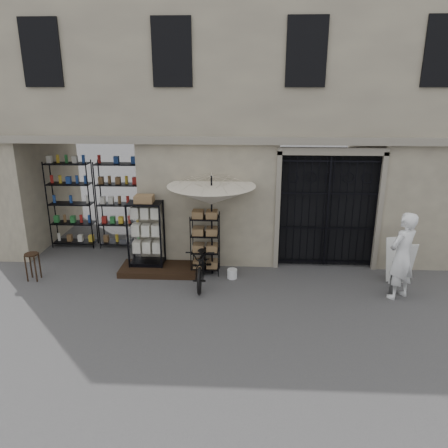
# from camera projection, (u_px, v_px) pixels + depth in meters

# --- Properties ---
(ground) EXTENTS (80.00, 80.00, 0.00)m
(ground) POSITION_uv_depth(u_px,v_px,m) (258.00, 304.00, 9.42)
(ground) COLOR black
(ground) RESTS_ON ground
(main_building) EXTENTS (14.00, 4.00, 9.00)m
(main_building) POSITION_uv_depth(u_px,v_px,m) (258.00, 84.00, 11.82)
(main_building) COLOR gray
(main_building) RESTS_ON ground
(shop_recess) EXTENTS (3.00, 1.70, 3.00)m
(shop_recess) POSITION_uv_depth(u_px,v_px,m) (90.00, 201.00, 11.83)
(shop_recess) COLOR black
(shop_recess) RESTS_ON ground
(shop_shelving) EXTENTS (2.70, 0.50, 2.50)m
(shop_shelving) POSITION_uv_depth(u_px,v_px,m) (96.00, 205.00, 12.38)
(shop_shelving) COLOR black
(shop_shelving) RESTS_ON ground
(iron_gate) EXTENTS (2.50, 0.21, 3.00)m
(iron_gate) POSITION_uv_depth(u_px,v_px,m) (326.00, 209.00, 11.03)
(iron_gate) COLOR black
(iron_gate) RESTS_ON ground
(step_platform) EXTENTS (2.00, 0.90, 0.15)m
(step_platform) POSITION_uv_depth(u_px,v_px,m) (161.00, 269.00, 10.98)
(step_platform) COLOR black
(step_platform) RESTS_ON ground
(display_cabinet) EXTENTS (0.89, 0.66, 1.76)m
(display_cabinet) POSITION_uv_depth(u_px,v_px,m) (146.00, 237.00, 10.89)
(display_cabinet) COLOR black
(display_cabinet) RESTS_ON step_platform
(wire_rack) EXTENTS (0.73, 0.57, 1.53)m
(wire_rack) POSITION_uv_depth(u_px,v_px,m) (205.00, 244.00, 10.76)
(wire_rack) COLOR black
(wire_rack) RESTS_ON ground
(market_umbrella) EXTENTS (1.94, 1.98, 2.98)m
(market_umbrella) POSITION_uv_depth(u_px,v_px,m) (211.00, 190.00, 10.27)
(market_umbrella) COLOR black
(market_umbrella) RESTS_ON ground
(white_bucket) EXTENTS (0.26, 0.26, 0.23)m
(white_bucket) POSITION_uv_depth(u_px,v_px,m) (232.00, 274.00, 10.63)
(white_bucket) COLOR silver
(white_bucket) RESTS_ON ground
(bicycle) EXTENTS (0.67, 0.99, 1.85)m
(bicycle) POSITION_uv_depth(u_px,v_px,m) (202.00, 282.00, 10.46)
(bicycle) COLOR black
(bicycle) RESTS_ON ground
(wooden_stool) EXTENTS (0.41, 0.41, 0.68)m
(wooden_stool) POSITION_uv_depth(u_px,v_px,m) (33.00, 266.00, 10.48)
(wooden_stool) COLOR black
(wooden_stool) RESTS_ON ground
(steel_bollard) EXTENTS (0.18, 0.18, 0.78)m
(steel_bollard) POSITION_uv_depth(u_px,v_px,m) (394.00, 278.00, 9.76)
(steel_bollard) COLOR #4C4C4C
(steel_bollard) RESTS_ON ground
(shopkeeper) EXTENTS (1.70, 2.03, 0.47)m
(shopkeeper) POSITION_uv_depth(u_px,v_px,m) (396.00, 297.00, 9.73)
(shopkeeper) COLOR silver
(shopkeeper) RESTS_ON ground
(easel_sign) EXTENTS (0.60, 0.66, 1.05)m
(easel_sign) POSITION_uv_depth(u_px,v_px,m) (400.00, 262.00, 10.25)
(easel_sign) COLOR silver
(easel_sign) RESTS_ON ground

